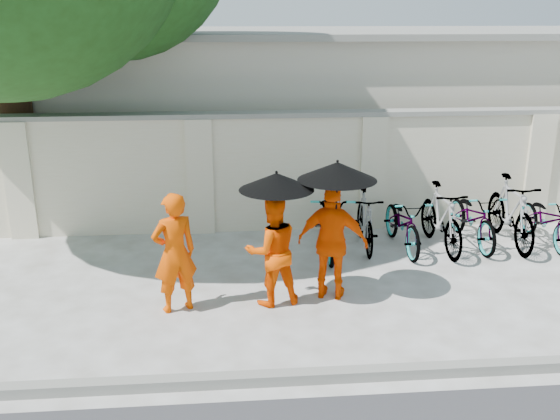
{
  "coord_description": "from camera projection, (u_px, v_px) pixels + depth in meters",
  "views": [
    {
      "loc": [
        -0.53,
        -7.34,
        3.7
      ],
      "look_at": [
        0.17,
        0.79,
        1.1
      ],
      "focal_mm": 40.0,
      "sensor_mm": 36.0,
      "label": 1
    }
  ],
  "objects": [
    {
      "name": "ground",
      "position": [
        272.0,
        309.0,
        8.13
      ],
      "size": [
        80.0,
        80.0,
        0.0
      ],
      "primitive_type": "plane",
      "color": "silver"
    },
    {
      "name": "kerb",
      "position": [
        284.0,
        378.0,
        6.5
      ],
      "size": [
        40.0,
        0.16,
        0.12
      ],
      "primitive_type": "cube",
      "color": "gray",
      "rests_on": "ground"
    },
    {
      "name": "compound_wall",
      "position": [
        315.0,
        173.0,
        10.95
      ],
      "size": [
        20.0,
        0.3,
        2.0
      ],
      "primitive_type": "cube",
      "color": "beige",
      "rests_on": "ground"
    },
    {
      "name": "building_behind",
      "position": [
        335.0,
        106.0,
        14.45
      ],
      "size": [
        14.0,
        6.0,
        3.2
      ],
      "primitive_type": "cube",
      "color": "#BBB49C",
      "rests_on": "ground"
    },
    {
      "name": "monk_left",
      "position": [
        174.0,
        253.0,
        7.88
      ],
      "size": [
        0.68,
        0.57,
        1.58
      ],
      "primitive_type": "imported",
      "rotation": [
        0.0,
        0.0,
        3.54
      ],
      "color": "#E94700",
      "rests_on": "ground"
    },
    {
      "name": "monk_center",
      "position": [
        272.0,
        251.0,
        8.09
      ],
      "size": [
        0.82,
        0.7,
        1.48
      ],
      "primitive_type": "imported",
      "rotation": [
        0.0,
        0.0,
        3.36
      ],
      "color": "#FF4C00",
      "rests_on": "ground"
    },
    {
      "name": "parasol_center",
      "position": [
        276.0,
        181.0,
        7.72
      ],
      "size": [
        0.95,
        0.95,
        0.96
      ],
      "color": "black",
      "rests_on": "ground"
    },
    {
      "name": "monk_right",
      "position": [
        333.0,
        242.0,
        8.24
      ],
      "size": [
        1.01,
        0.67,
        1.59
      ],
      "primitive_type": "imported",
      "rotation": [
        0.0,
        0.0,
        2.81
      ],
      "color": "#FF4D01",
      "rests_on": "ground"
    },
    {
      "name": "parasol_right",
      "position": [
        337.0,
        171.0,
        7.87
      ],
      "size": [
        1.02,
        1.02,
        1.0
      ],
      "color": "black",
      "rests_on": "ground"
    },
    {
      "name": "bike_0",
      "position": [
        329.0,
        221.0,
        9.94
      ],
      "size": [
        0.83,
        1.98,
        1.01
      ],
      "primitive_type": "imported",
      "rotation": [
        0.0,
        0.0,
        -0.09
      ],
      "color": "#9699AD",
      "rests_on": "ground"
    },
    {
      "name": "bike_1",
      "position": [
        365.0,
        220.0,
        10.11
      ],
      "size": [
        0.55,
        1.6,
        0.95
      ],
      "primitive_type": "imported",
      "rotation": [
        0.0,
        0.0,
        -0.07
      ],
      "color": "#9699AD",
      "rests_on": "ground"
    },
    {
      "name": "bike_2",
      "position": [
        403.0,
        223.0,
        10.08
      ],
      "size": [
        0.66,
        1.72,
        0.89
      ],
      "primitive_type": "imported",
      "rotation": [
        0.0,
        0.0,
        0.04
      ],
      "color": "#9699AD",
      "rests_on": "ground"
    },
    {
      "name": "bike_3",
      "position": [
        441.0,
        218.0,
        10.04
      ],
      "size": [
        0.57,
        1.78,
        1.06
      ],
      "primitive_type": "imported",
      "rotation": [
        0.0,
        0.0,
        0.04
      ],
      "color": "#9699AD",
      "rests_on": "ground"
    },
    {
      "name": "bike_4",
      "position": [
        473.0,
        218.0,
        10.28
      ],
      "size": [
        0.69,
        1.78,
        0.92
      ],
      "primitive_type": "imported",
      "rotation": [
        0.0,
        0.0,
        0.04
      ],
      "color": "#9699AD",
      "rests_on": "ground"
    },
    {
      "name": "bike_5",
      "position": [
        511.0,
        212.0,
        10.23
      ],
      "size": [
        0.6,
        1.9,
        1.13
      ],
      "primitive_type": "imported",
      "rotation": [
        0.0,
        0.0,
        -0.04
      ],
      "color": "#9699AD",
      "rests_on": "ground"
    },
    {
      "name": "bike_6",
      "position": [
        547.0,
        220.0,
        10.26
      ],
      "size": [
        0.67,
        1.67,
        0.86
      ],
      "primitive_type": "imported",
      "rotation": [
        0.0,
        0.0,
        0.06
      ],
      "color": "#9699AD",
      "rests_on": "ground"
    }
  ]
}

